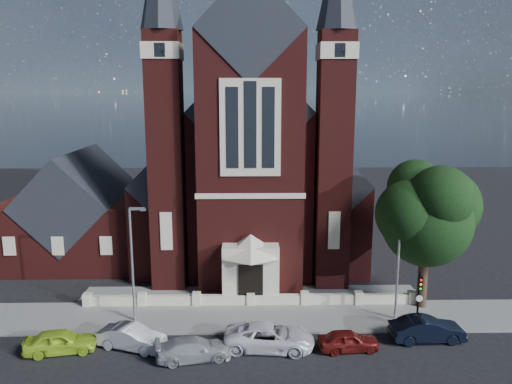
# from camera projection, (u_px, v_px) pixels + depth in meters

# --- Properties ---
(ground) EXTENTS (120.00, 120.00, 0.00)m
(ground) POSITION_uv_depth(u_px,v_px,m) (250.00, 266.00, 45.26)
(ground) COLOR black
(ground) RESTS_ON ground
(pavement_strip) EXTENTS (60.00, 5.00, 0.12)m
(pavement_strip) POSITION_uv_depth(u_px,v_px,m) (251.00, 318.00, 34.96)
(pavement_strip) COLOR slate
(pavement_strip) RESTS_ON ground
(forecourt_paving) EXTENTS (26.00, 3.00, 0.14)m
(forecourt_paving) POSITION_uv_depth(u_px,v_px,m) (251.00, 295.00, 38.89)
(forecourt_paving) COLOR slate
(forecourt_paving) RESTS_ON ground
(forecourt_wall) EXTENTS (24.00, 0.40, 0.90)m
(forecourt_wall) POSITION_uv_depth(u_px,v_px,m) (251.00, 306.00, 36.92)
(forecourt_wall) COLOR beige
(forecourt_wall) RESTS_ON ground
(church) EXTENTS (20.01, 34.90, 29.20)m
(church) POSITION_uv_depth(u_px,v_px,m) (250.00, 165.00, 51.43)
(church) COLOR #4D1614
(church) RESTS_ON ground
(parish_hall) EXTENTS (12.00, 12.20, 10.24)m
(parish_hall) POSITION_uv_depth(u_px,v_px,m) (81.00, 216.00, 47.14)
(parish_hall) COLOR #4D1614
(parish_hall) RESTS_ON ground
(street_tree) EXTENTS (6.40, 6.60, 10.70)m
(street_tree) POSITION_uv_depth(u_px,v_px,m) (430.00, 216.00, 34.99)
(street_tree) COLOR black
(street_tree) RESTS_ON ground
(street_lamp_left) EXTENTS (1.16, 0.22, 8.09)m
(street_lamp_left) POSITION_uv_depth(u_px,v_px,m) (133.00, 258.00, 33.44)
(street_lamp_left) COLOR gray
(street_lamp_left) RESTS_ON ground
(street_lamp_right) EXTENTS (1.16, 0.22, 8.09)m
(street_lamp_right) POSITION_uv_depth(u_px,v_px,m) (400.00, 257.00, 33.74)
(street_lamp_right) COLOR gray
(street_lamp_right) RESTS_ON ground
(traffic_signal) EXTENTS (0.28, 0.42, 4.00)m
(traffic_signal) POSITION_uv_depth(u_px,v_px,m) (419.00, 294.00, 32.61)
(traffic_signal) COLOR black
(traffic_signal) RESTS_ON ground
(car_lime_van) EXTENTS (4.45, 2.44, 1.43)m
(car_lime_van) POSITION_uv_depth(u_px,v_px,m) (60.00, 341.00, 30.18)
(car_lime_van) COLOR #ACD62A
(car_lime_van) RESTS_ON ground
(car_silver_a) EXTENTS (4.58, 2.82, 1.42)m
(car_silver_a) POSITION_uv_depth(u_px,v_px,m) (132.00, 338.00, 30.65)
(car_silver_a) COLOR #B2B3BA
(car_silver_a) RESTS_ON ground
(car_silver_b) EXTENTS (4.73, 2.61, 1.30)m
(car_silver_b) POSITION_uv_depth(u_px,v_px,m) (194.00, 349.00, 29.41)
(car_silver_b) COLOR #9EA2A5
(car_silver_b) RESTS_ON ground
(car_white_suv) EXTENTS (5.75, 3.07, 1.54)m
(car_white_suv) POSITION_uv_depth(u_px,v_px,m) (270.00, 337.00, 30.62)
(car_white_suv) COLOR white
(car_white_suv) RESTS_ON ground
(car_dark_red) EXTENTS (3.85, 1.83, 1.27)m
(car_dark_red) POSITION_uv_depth(u_px,v_px,m) (348.00, 340.00, 30.44)
(car_dark_red) COLOR maroon
(car_dark_red) RESTS_ON ground
(car_navy) EXTENTS (4.75, 1.85, 1.54)m
(car_navy) POSITION_uv_depth(u_px,v_px,m) (427.00, 329.00, 31.58)
(car_navy) COLOR black
(car_navy) RESTS_ON ground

